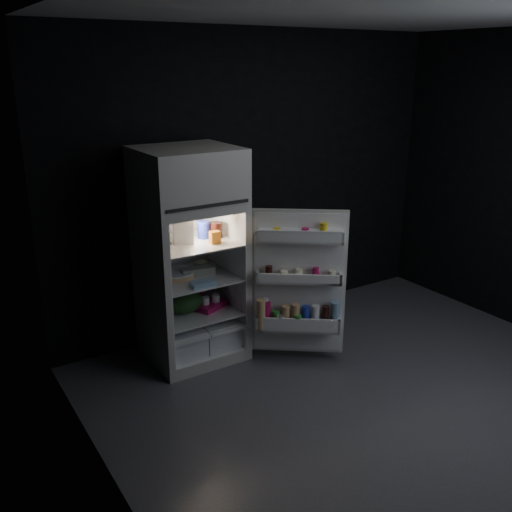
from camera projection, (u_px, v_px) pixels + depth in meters
floor at (374, 393)px, 4.36m from camera, size 4.00×3.40×0.00m
ceiling at (403, 10)px, 3.49m from camera, size 4.00×3.40×0.00m
wall_back at (255, 182)px, 5.29m from camera, size 4.00×0.00×2.70m
wall_left at (102, 278)px, 2.91m from camera, size 0.00×3.40×2.70m
refrigerator at (189, 248)px, 4.66m from camera, size 0.76×0.71×1.78m
fridge_door at (298, 286)px, 4.61m from camera, size 0.69×0.58×1.22m
milk_jug at (183, 228)px, 4.55m from camera, size 0.21×0.21×0.24m
mayo_jar at (204, 230)px, 4.68m from camera, size 0.11×0.11×0.14m
jam_jar at (216, 230)px, 4.69m from camera, size 0.11×0.11×0.13m
amber_bottle at (159, 228)px, 4.58m from camera, size 0.09×0.09×0.22m
small_carton at (215, 237)px, 4.54m from camera, size 0.08×0.06×0.10m
egg_carton at (198, 272)px, 4.71m from camera, size 0.29×0.15×0.07m
pie at (176, 274)px, 4.68m from camera, size 0.35×0.35×0.04m
flat_package at (203, 284)px, 4.48m from camera, size 0.20×0.11×0.04m
wrapped_pkg at (201, 264)px, 4.91m from camera, size 0.13×0.12×0.05m
produce_bag at (184, 301)px, 4.72m from camera, size 0.38×0.35×0.20m
yogurt_tray at (212, 305)px, 4.82m from camera, size 0.31×0.24×0.05m
small_can_red at (200, 297)px, 4.94m from camera, size 0.08×0.08×0.09m
small_can_silver at (213, 295)px, 4.98m from camera, size 0.08×0.08×0.09m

